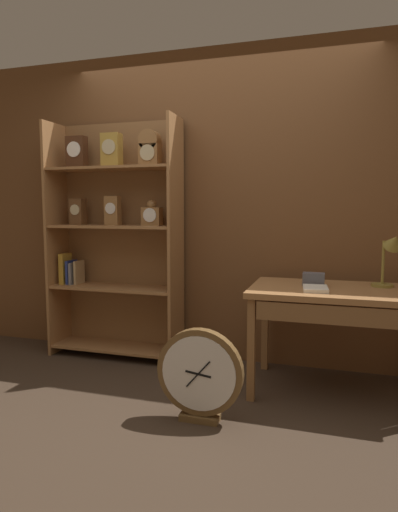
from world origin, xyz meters
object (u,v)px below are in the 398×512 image
desk_lamp (391,253)px  toolbox_small (314,279)px  bookshelf (115,233)px  workbench (337,301)px  open_repair_manual (315,289)px  round_clock_large (200,374)px

desk_lamp → toolbox_small: 0.55m
bookshelf → workbench: bearing=-9.4°
open_repair_manual → round_clock_large: bearing=-144.2°
workbench → toolbox_small: toolbox_small is taller
bookshelf → round_clock_large: bookshelf is taller
bookshelf → open_repair_manual: (1.70, -0.41, -0.32)m
toolbox_small → bookshelf: bearing=172.5°
desk_lamp → toolbox_small: size_ratio=2.66×
round_clock_large → desk_lamp: bearing=35.7°
workbench → desk_lamp: bearing=23.9°
workbench → open_repair_manual: open_repair_manual is taller
desk_lamp → round_clock_large: bearing=-144.3°
toolbox_small → open_repair_manual: size_ratio=0.68×
bookshelf → desk_lamp: bookshelf is taller
workbench → bookshelf: bearing=170.6°
round_clock_large → bookshelf: bearing=137.7°
desk_lamp → round_clock_large: (-1.13, -0.81, -0.69)m
open_repair_manual → workbench: bearing=30.6°
workbench → round_clock_large: bearing=-140.0°
toolbox_small → workbench: bearing=-27.3°
toolbox_small → open_repair_manual: toolbox_small is taller
bookshelf → round_clock_large: bearing=-42.3°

